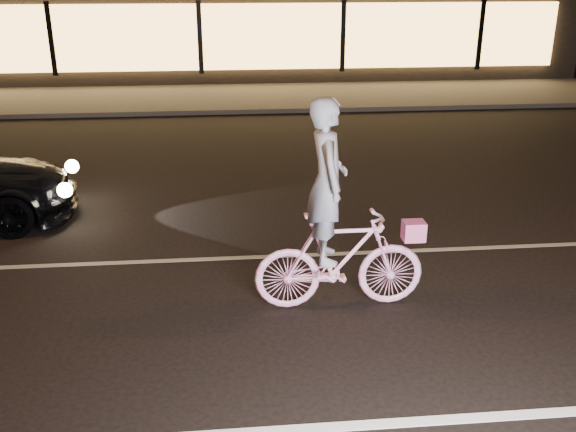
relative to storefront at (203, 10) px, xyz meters
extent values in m
plane|color=black|center=(0.00, -18.97, -2.15)|extent=(90.00, 90.00, 0.00)
cube|color=gray|center=(0.00, -16.97, -2.14)|extent=(60.00, 0.10, 0.01)
cube|color=#383533|center=(0.00, -5.97, -2.09)|extent=(30.00, 4.00, 0.12)
cube|color=black|center=(0.00, 0.03, -0.15)|extent=(25.00, 8.00, 4.00)
cube|color=#FFB759|center=(0.00, -4.07, -0.55)|extent=(23.00, 0.15, 2.00)
cube|color=black|center=(-4.50, -4.15, -0.55)|extent=(0.15, 0.08, 2.20)
cube|color=black|center=(0.00, -4.15, -0.55)|extent=(0.15, 0.08, 2.20)
cube|color=black|center=(4.50, -4.15, -0.55)|extent=(0.15, 0.08, 2.20)
cube|color=black|center=(9.00, -4.15, -0.55)|extent=(0.15, 0.08, 2.20)
imported|color=#F73DA4|center=(1.96, -18.38, -1.57)|extent=(1.94, 0.55, 1.16)
imported|color=white|center=(1.79, -18.38, -0.62)|extent=(0.44, 0.67, 1.83)
cube|color=#DD4386|center=(2.79, -18.38, -1.24)|extent=(0.24, 0.20, 0.22)
sphere|color=#FFF2BF|center=(-1.82, -14.46, -1.54)|extent=(0.22, 0.22, 0.22)
sphere|color=#FFF2BF|center=(-1.67, -15.67, -1.54)|extent=(0.22, 0.22, 0.22)
camera|label=1|loc=(0.74, -24.86, 1.54)|focal=40.00mm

